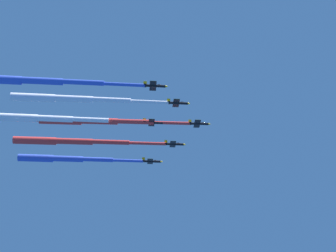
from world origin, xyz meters
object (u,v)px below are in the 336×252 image
jet_starboard_mid (65,159)px  jet_port_inner (70,141)px  jet_starboard_inner (69,99)px  jet_port_mid (51,119)px  jet_lead (95,121)px  jet_port_outer (37,81)px

jet_starboard_mid → jet_port_inner: bearing=-174.9°
jet_starboard_inner → jet_port_mid: jet_starboard_inner is taller
jet_starboard_inner → jet_port_mid: (14.24, 6.91, -0.12)m
jet_starboard_inner → jet_starboard_mid: 39.23m
jet_port_inner → jet_port_mid: size_ratio=1.06×
jet_lead → jet_port_inner: 17.67m
jet_port_mid → jet_starboard_mid: bearing=-18.5°
jet_port_inner → jet_starboard_mid: bearing=5.1°
jet_starboard_inner → jet_port_inner: bearing=-5.6°
jet_starboard_mid → jet_port_mid: bearing=161.5°
jet_port_mid → jet_starboard_mid: 26.33m
jet_port_inner → jet_port_outer: jet_port_inner is taller
jet_starboard_inner → jet_starboard_mid: (39.15, -1.41, -1.99)m
jet_starboard_mid → jet_lead: bearing=-158.2°
jet_lead → jet_starboard_mid: jet_lead is taller
jet_port_mid → jet_starboard_mid: (24.91, -8.31, -1.87)m
jet_lead → jet_starboard_inner: 17.00m
jet_lead → jet_port_mid: (2.58, 19.28, -0.23)m
jet_port_mid → jet_port_outer: jet_port_mid is taller
jet_port_mid → jet_port_inner: bearing=-38.2°
jet_port_inner → jet_starboard_inner: size_ratio=1.04×
jet_port_mid → jet_port_outer: size_ratio=0.96×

